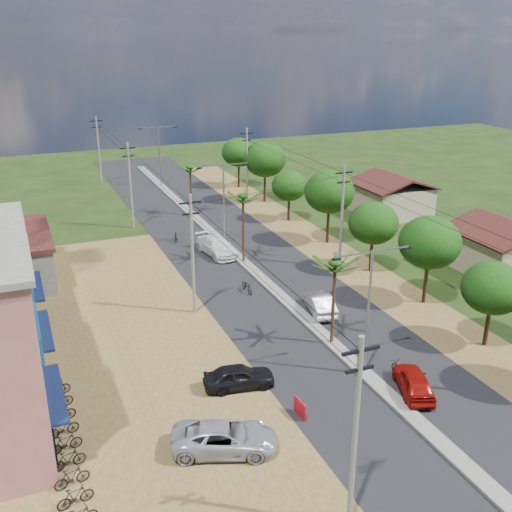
{
  "coord_description": "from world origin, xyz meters",
  "views": [
    {
      "loc": [
        -18.05,
        -26.52,
        19.51
      ],
      "look_at": [
        -1.33,
        13.87,
        3.0
      ],
      "focal_mm": 42.0,
      "sensor_mm": 36.0,
      "label": 1
    }
  ],
  "objects_px": {
    "moto_rider_east": "(399,372)",
    "roadside_sign": "(300,409)",
    "car_red_near": "(414,382)",
    "car_parked_silver": "(225,438)",
    "car_white_far": "(217,247)",
    "car_parked_dark": "(239,377)",
    "car_silver_mid": "(319,304)",
    "parked_scooter_row": "(66,443)"
  },
  "relations": [
    {
      "from": "moto_rider_east",
      "to": "roadside_sign",
      "type": "height_order",
      "value": "moto_rider_east"
    },
    {
      "from": "car_red_near",
      "to": "car_parked_silver",
      "type": "bearing_deg",
      "value": 24.11
    },
    {
      "from": "car_red_near",
      "to": "roadside_sign",
      "type": "distance_m",
      "value": 7.02
    },
    {
      "from": "car_white_far",
      "to": "car_parked_dark",
      "type": "bearing_deg",
      "value": -113.58
    },
    {
      "from": "car_parked_dark",
      "to": "car_white_far",
      "type": "bearing_deg",
      "value": -6.49
    },
    {
      "from": "car_red_near",
      "to": "car_silver_mid",
      "type": "height_order",
      "value": "car_silver_mid"
    },
    {
      "from": "car_red_near",
      "to": "car_parked_silver",
      "type": "height_order",
      "value": "car_parked_silver"
    },
    {
      "from": "car_parked_silver",
      "to": "moto_rider_east",
      "type": "bearing_deg",
      "value": -58.68
    },
    {
      "from": "car_white_far",
      "to": "parked_scooter_row",
      "type": "distance_m",
      "value": 28.34
    },
    {
      "from": "car_silver_mid",
      "to": "car_white_far",
      "type": "relative_size",
      "value": 0.8
    },
    {
      "from": "car_parked_dark",
      "to": "moto_rider_east",
      "type": "height_order",
      "value": "car_parked_dark"
    },
    {
      "from": "moto_rider_east",
      "to": "parked_scooter_row",
      "type": "xyz_separation_m",
      "value": [
        -19.04,
        0.77,
        -0.01
      ]
    },
    {
      "from": "car_parked_dark",
      "to": "car_silver_mid",
      "type": "bearing_deg",
      "value": -42.94
    },
    {
      "from": "car_white_far",
      "to": "car_parked_silver",
      "type": "relative_size",
      "value": 1.05
    },
    {
      "from": "car_red_near",
      "to": "car_white_far",
      "type": "distance_m",
      "value": 25.9
    },
    {
      "from": "car_silver_mid",
      "to": "car_parked_dark",
      "type": "relative_size",
      "value": 1.07
    },
    {
      "from": "car_white_far",
      "to": "car_parked_dark",
      "type": "distance_m",
      "value": 22.22
    },
    {
      "from": "car_red_near",
      "to": "parked_scooter_row",
      "type": "xyz_separation_m",
      "value": [
        -18.93,
        2.29,
        -0.21
      ]
    },
    {
      "from": "roadside_sign",
      "to": "parked_scooter_row",
      "type": "bearing_deg",
      "value": 168.39
    },
    {
      "from": "car_white_far",
      "to": "car_silver_mid",
      "type": "bearing_deg",
      "value": -86.06
    },
    {
      "from": "car_white_far",
      "to": "roadside_sign",
      "type": "relative_size",
      "value": 4.55
    },
    {
      "from": "car_parked_silver",
      "to": "car_white_far",
      "type": "bearing_deg",
      "value": 2.74
    },
    {
      "from": "car_white_far",
      "to": "parked_scooter_row",
      "type": "xyz_separation_m",
      "value": [
        -15.93,
        -23.43,
        -0.3
      ]
    },
    {
      "from": "car_red_near",
      "to": "car_parked_dark",
      "type": "height_order",
      "value": "car_red_near"
    },
    {
      "from": "car_white_far",
      "to": "parked_scooter_row",
      "type": "bearing_deg",
      "value": -132.06
    },
    {
      "from": "car_parked_silver",
      "to": "roadside_sign",
      "type": "xyz_separation_m",
      "value": [
        4.68,
        1.09,
        -0.23
      ]
    },
    {
      "from": "parked_scooter_row",
      "to": "car_parked_dark",
      "type": "bearing_deg",
      "value": 11.66
    },
    {
      "from": "car_silver_mid",
      "to": "moto_rider_east",
      "type": "relative_size",
      "value": 2.27
    },
    {
      "from": "moto_rider_east",
      "to": "car_parked_dark",
      "type": "bearing_deg",
      "value": -9.32
    },
    {
      "from": "car_white_far",
      "to": "car_parked_dark",
      "type": "relative_size",
      "value": 1.34
    },
    {
      "from": "car_red_near",
      "to": "parked_scooter_row",
      "type": "relative_size",
      "value": 0.37
    },
    {
      "from": "car_silver_mid",
      "to": "car_parked_silver",
      "type": "height_order",
      "value": "car_parked_silver"
    },
    {
      "from": "car_silver_mid",
      "to": "car_white_far",
      "type": "distance_m",
      "value": 14.69
    },
    {
      "from": "car_parked_silver",
      "to": "roadside_sign",
      "type": "distance_m",
      "value": 4.81
    },
    {
      "from": "parked_scooter_row",
      "to": "car_red_near",
      "type": "bearing_deg",
      "value": -6.91
    },
    {
      "from": "roadside_sign",
      "to": "car_red_near",
      "type": "bearing_deg",
      "value": -6.73
    },
    {
      "from": "car_red_near",
      "to": "car_parked_silver",
      "type": "relative_size",
      "value": 0.79
    },
    {
      "from": "roadside_sign",
      "to": "moto_rider_east",
      "type": "bearing_deg",
      "value": 5.56
    },
    {
      "from": "car_silver_mid",
      "to": "car_parked_silver",
      "type": "distance_m",
      "value": 16.72
    },
    {
      "from": "car_parked_silver",
      "to": "parked_scooter_row",
      "type": "distance_m",
      "value": 7.82
    },
    {
      "from": "car_red_near",
      "to": "moto_rider_east",
      "type": "bearing_deg",
      "value": -72.92
    },
    {
      "from": "car_red_near",
      "to": "car_parked_dark",
      "type": "distance_m",
      "value": 10.01
    }
  ]
}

